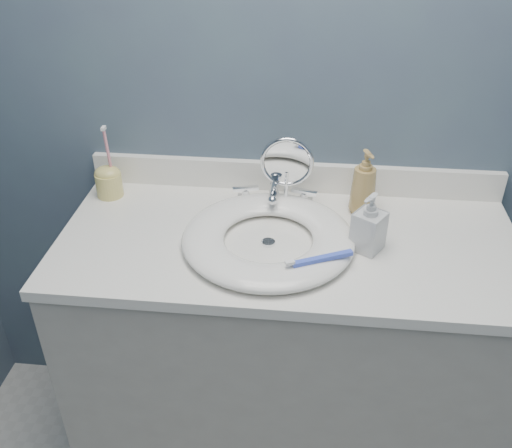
# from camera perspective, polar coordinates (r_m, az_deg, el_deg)

# --- Properties ---
(back_wall) EXTENTS (2.20, 0.02, 2.40)m
(back_wall) POSITION_cam_1_polar(r_m,az_deg,el_deg) (1.61, 4.15, 13.57)
(back_wall) COLOR #424D63
(back_wall) RESTS_ON ground
(vanity_cabinet) EXTENTS (1.20, 0.55, 0.85)m
(vanity_cabinet) POSITION_cam_1_polar(r_m,az_deg,el_deg) (1.81, 2.76, -13.44)
(vanity_cabinet) COLOR #B2AEA3
(vanity_cabinet) RESTS_ON ground
(countertop) EXTENTS (1.22, 0.57, 0.03)m
(countertop) POSITION_cam_1_polar(r_m,az_deg,el_deg) (1.52, 3.20, -1.93)
(countertop) COLOR white
(countertop) RESTS_ON vanity_cabinet
(backsplash) EXTENTS (1.22, 0.02, 0.09)m
(backsplash) POSITION_cam_1_polar(r_m,az_deg,el_deg) (1.71, 3.77, 4.74)
(backsplash) COLOR white
(backsplash) RESTS_ON countertop
(basin) EXTENTS (0.45, 0.45, 0.04)m
(basin) POSITION_cam_1_polar(r_m,az_deg,el_deg) (1.48, 1.24, -1.40)
(basin) COLOR white
(basin) RESTS_ON countertop
(drain) EXTENTS (0.04, 0.04, 0.01)m
(drain) POSITION_cam_1_polar(r_m,az_deg,el_deg) (1.49, 1.23, -1.88)
(drain) COLOR silver
(drain) RESTS_ON countertop
(faucet) EXTENTS (0.25, 0.13, 0.07)m
(faucet) POSITION_cam_1_polar(r_m,az_deg,el_deg) (1.64, 1.84, 2.72)
(faucet) COLOR silver
(faucet) RESTS_ON countertop
(makeup_mirror) EXTENTS (0.15, 0.08, 0.22)m
(makeup_mirror) POSITION_cam_1_polar(r_m,az_deg,el_deg) (1.59, 3.09, 5.37)
(makeup_mirror) COLOR silver
(makeup_mirror) RESTS_ON countertop
(soap_bottle_amber) EXTENTS (0.09, 0.09, 0.19)m
(soap_bottle_amber) POSITION_cam_1_polar(r_m,az_deg,el_deg) (1.60, 10.75, 4.10)
(soap_bottle_amber) COLOR #A38449
(soap_bottle_amber) RESTS_ON countertop
(soap_bottle_clear) EXTENTS (0.10, 0.10, 0.16)m
(soap_bottle_clear) POSITION_cam_1_polar(r_m,az_deg,el_deg) (1.46, 11.28, 0.15)
(soap_bottle_clear) COLOR silver
(soap_bottle_clear) RESTS_ON countertop
(toothbrush_holder) EXTENTS (0.08, 0.08, 0.22)m
(toothbrush_holder) POSITION_cam_1_polar(r_m,az_deg,el_deg) (1.73, -14.53, 4.27)
(toothbrush_holder) COLOR #D7C96B
(toothbrush_holder) RESTS_ON countertop
(toothbrush_lying) EXTENTS (0.16, 0.09, 0.02)m
(toothbrush_lying) POSITION_cam_1_polar(r_m,az_deg,el_deg) (1.37, 6.43, -3.49)
(toothbrush_lying) COLOR blue
(toothbrush_lying) RESTS_ON basin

